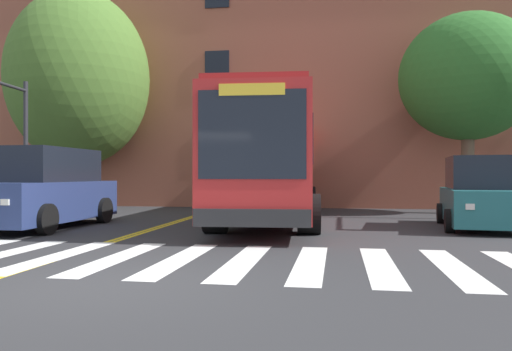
{
  "coord_description": "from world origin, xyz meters",
  "views": [
    {
      "loc": [
        3.04,
        -6.26,
        1.45
      ],
      "look_at": [
        0.81,
        8.66,
        1.43
      ],
      "focal_mm": 35.0,
      "sensor_mm": 36.0,
      "label": 1
    }
  ],
  "objects_px": {
    "car_teal_far_lane": "(480,196)",
    "street_tree_curbside_small": "(79,79)",
    "street_tree_curbside_large": "(468,77)",
    "city_bus": "(272,160)",
    "car_navy_near_lane": "(45,190)",
    "car_tan_behind_bus": "(309,187)"
  },
  "relations": [
    {
      "from": "car_teal_far_lane",
      "to": "street_tree_curbside_small",
      "type": "bearing_deg",
      "value": 157.93
    },
    {
      "from": "car_teal_far_lane",
      "to": "street_tree_curbside_large",
      "type": "relative_size",
      "value": 0.56
    },
    {
      "from": "city_bus",
      "to": "street_tree_curbside_small",
      "type": "xyz_separation_m",
      "value": [
        -8.91,
        4.21,
        3.68
      ]
    },
    {
      "from": "car_teal_far_lane",
      "to": "car_navy_near_lane",
      "type": "bearing_deg",
      "value": -172.71
    },
    {
      "from": "city_bus",
      "to": "car_navy_near_lane",
      "type": "distance_m",
      "value": 6.82
    },
    {
      "from": "street_tree_curbside_large",
      "to": "street_tree_curbside_small",
      "type": "xyz_separation_m",
      "value": [
        -15.84,
        0.56,
        0.51
      ]
    },
    {
      "from": "city_bus",
      "to": "street_tree_curbside_small",
      "type": "distance_m",
      "value": 10.52
    },
    {
      "from": "car_navy_near_lane",
      "to": "car_tan_behind_bus",
      "type": "height_order",
      "value": "car_navy_near_lane"
    },
    {
      "from": "car_navy_near_lane",
      "to": "car_teal_far_lane",
      "type": "distance_m",
      "value": 11.86
    },
    {
      "from": "car_tan_behind_bus",
      "to": "street_tree_curbside_small",
      "type": "bearing_deg",
      "value": -147.07
    },
    {
      "from": "car_navy_near_lane",
      "to": "street_tree_curbside_large",
      "type": "distance_m",
      "value": 15.15
    },
    {
      "from": "car_navy_near_lane",
      "to": "street_tree_curbside_small",
      "type": "height_order",
      "value": "street_tree_curbside_small"
    },
    {
      "from": "car_navy_near_lane",
      "to": "street_tree_curbside_small",
      "type": "relative_size",
      "value": 0.53
    },
    {
      "from": "city_bus",
      "to": "car_tan_behind_bus",
      "type": "distance_m",
      "value": 10.55
    },
    {
      "from": "city_bus",
      "to": "car_navy_near_lane",
      "type": "height_order",
      "value": "city_bus"
    },
    {
      "from": "street_tree_curbside_small",
      "to": "city_bus",
      "type": "bearing_deg",
      "value": -25.3
    },
    {
      "from": "car_tan_behind_bus",
      "to": "city_bus",
      "type": "bearing_deg",
      "value": -94.1
    },
    {
      "from": "city_bus",
      "to": "car_tan_behind_bus",
      "type": "bearing_deg",
      "value": 85.9
    },
    {
      "from": "car_navy_near_lane",
      "to": "car_tan_behind_bus",
      "type": "xyz_separation_m",
      "value": [
        6.66,
        13.75,
        -0.25
      ]
    },
    {
      "from": "city_bus",
      "to": "car_tan_behind_bus",
      "type": "height_order",
      "value": "city_bus"
    },
    {
      "from": "street_tree_curbside_large",
      "to": "city_bus",
      "type": "bearing_deg",
      "value": -152.26
    },
    {
      "from": "city_bus",
      "to": "car_tan_behind_bus",
      "type": "relative_size",
      "value": 3.08
    }
  ]
}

